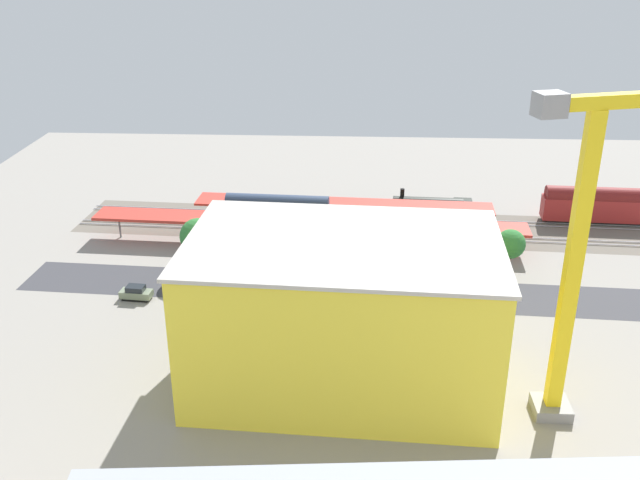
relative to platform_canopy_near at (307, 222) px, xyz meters
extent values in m
plane|color=gray|center=(-9.02, 12.03, -3.86)|extent=(150.79, 150.79, 0.00)
cube|color=#665E54|center=(-9.02, -8.12, -3.86)|extent=(94.91, 19.88, 0.01)
cube|color=#38383D|center=(-9.02, 14.96, -3.86)|extent=(94.59, 14.16, 0.01)
cube|color=#9E9EA8|center=(-9.02, -12.21, -3.68)|extent=(94.11, 5.29, 0.12)
cube|color=#9E9EA8|center=(-9.02, -10.77, -3.68)|extent=(94.11, 5.29, 0.12)
cube|color=#9E9EA8|center=(-9.02, -5.48, -3.68)|extent=(94.11, 5.29, 0.12)
cube|color=#9E9EA8|center=(-9.02, -4.04, -3.68)|extent=(94.11, 5.29, 0.12)
cube|color=#B73328|center=(0.00, 0.00, 0.02)|extent=(66.13, 8.70, 0.46)
cylinder|color=slate|center=(-29.64, 1.63, -2.04)|extent=(0.30, 0.30, 3.65)
cylinder|color=slate|center=(-14.82, 0.81, -2.04)|extent=(0.30, 0.30, 3.65)
cylinder|color=slate|center=(0.00, 0.00, -2.04)|extent=(0.30, 0.30, 3.65)
cylinder|color=slate|center=(14.82, -0.81, -2.04)|extent=(0.30, 0.30, 3.65)
cylinder|color=slate|center=(29.64, -1.63, -2.04)|extent=(0.30, 0.30, 3.65)
cube|color=#B73328|center=(-5.29, -6.83, 0.40)|extent=(47.61, 8.07, 0.35)
cylinder|color=slate|center=(-26.58, -5.66, -1.82)|extent=(0.30, 0.30, 4.09)
cylinder|color=slate|center=(-5.29, -6.83, -1.82)|extent=(0.30, 0.30, 4.09)
cylinder|color=slate|center=(15.99, -8.00, -1.82)|extent=(0.30, 0.30, 4.09)
cube|color=black|center=(-20.71, -11.49, -3.36)|extent=(14.60, 3.38, 1.00)
cylinder|color=black|center=(-19.25, -11.57, -1.42)|extent=(11.69, 3.51, 2.88)
cube|color=black|center=(-25.02, -11.25, -2.08)|extent=(3.09, 3.23, 3.56)
cylinder|color=black|center=(-14.98, -11.80, 0.71)|extent=(0.70, 0.70, 1.40)
cube|color=black|center=(-46.41, -11.49, -3.56)|extent=(15.04, 3.36, 0.60)
cube|color=maroon|center=(-46.41, -11.49, -1.40)|extent=(16.73, 4.09, 3.73)
cylinder|color=maroon|center=(-46.41, -11.49, 0.71)|extent=(16.07, 4.05, 3.18)
cube|color=black|center=(5.07, -4.76, -3.56)|extent=(15.36, 3.26, 0.60)
cube|color=#384C72|center=(5.07, -4.76, -1.27)|extent=(17.08, 3.96, 3.99)
cylinder|color=#273550|center=(5.07, -4.76, 0.98)|extent=(16.41, 3.92, 3.04)
cube|color=black|center=(-22.76, 18.84, -3.71)|extent=(3.82, 1.86, 0.30)
cube|color=navy|center=(-22.76, 18.84, -3.18)|extent=(4.54, 1.96, 0.77)
cube|color=#1E2328|center=(-22.76, 18.84, -2.45)|extent=(2.57, 1.66, 0.69)
cube|color=black|center=(-15.63, 18.34, -3.71)|extent=(4.10, 2.03, 0.30)
cube|color=maroon|center=(-15.63, 18.34, -3.14)|extent=(4.86, 2.15, 0.84)
cube|color=#1E2328|center=(-15.63, 18.34, -2.45)|extent=(2.76, 1.81, 0.55)
cube|color=black|center=(-7.97, 18.21, -3.71)|extent=(3.63, 1.71, 0.30)
cube|color=gray|center=(-7.97, 18.21, -3.13)|extent=(4.31, 1.79, 0.87)
cube|color=#1E2328|center=(-7.97, 18.21, -2.39)|extent=(2.42, 1.56, 0.61)
cube|color=black|center=(-0.63, 17.89, -3.71)|extent=(3.93, 1.76, 0.30)
cube|color=silver|center=(-0.63, 17.89, -3.13)|extent=(4.67, 1.84, 0.86)
cube|color=#1E2328|center=(-0.63, 17.89, -2.44)|extent=(2.62, 1.60, 0.53)
cube|color=black|center=(7.03, 18.58, -3.71)|extent=(3.59, 1.92, 0.30)
cube|color=navy|center=(7.03, 18.58, -3.19)|extent=(4.26, 2.04, 0.75)
cube|color=#1E2328|center=(7.03, 18.58, -2.51)|extent=(2.42, 1.70, 0.62)
cube|color=black|center=(13.71, 18.53, -3.71)|extent=(3.62, 2.10, 0.30)
cube|color=silver|center=(13.71, 18.53, -3.20)|extent=(4.29, 2.23, 0.73)
cube|color=#1E2328|center=(13.71, 18.53, -2.50)|extent=(2.45, 1.84, 0.67)
cube|color=black|center=(21.28, 18.53, -3.71)|extent=(3.60, 2.02, 0.30)
cube|color=gray|center=(21.28, 18.53, -3.12)|extent=(4.27, 2.15, 0.90)
cube|color=#1E2328|center=(21.28, 18.53, -2.32)|extent=(2.44, 1.77, 0.69)
cube|color=yellow|center=(-5.98, 35.27, 4.02)|extent=(31.94, 21.34, 15.77)
cube|color=#B7B2A8|center=(-5.98, 35.27, 12.10)|extent=(32.57, 21.97, 0.40)
cube|color=gray|center=(-27.01, 40.20, -3.26)|extent=(3.60, 3.60, 1.20)
cube|color=yellow|center=(-27.01, 40.20, 11.52)|extent=(1.40, 1.40, 30.76)
cube|color=gray|center=(-22.69, 41.46, 27.50)|extent=(2.86, 2.59, 2.00)
cube|color=black|center=(7.24, 20.89, -3.61)|extent=(8.29, 2.13, 0.50)
cube|color=white|center=(6.16, 20.90, -2.05)|extent=(6.13, 2.34, 2.62)
cube|color=#334C8C|center=(10.30, 20.87, -2.10)|extent=(2.17, 2.32, 2.53)
cylinder|color=brown|center=(14.50, 10.16, -2.01)|extent=(0.37, 0.37, 3.72)
sphere|color=#2D7233|center=(14.50, 10.16, 1.64)|extent=(5.12, 5.12, 5.12)
cylinder|color=brown|center=(-28.57, 9.33, -2.12)|extent=(0.43, 0.43, 3.49)
sphere|color=#2D7233|center=(-28.57, 9.33, 1.06)|extent=(4.08, 4.08, 4.08)
cylinder|color=brown|center=(4.39, 10.77, -2.07)|extent=(0.37, 0.37, 3.59)
sphere|color=#38843D|center=(4.39, 10.77, 1.27)|extent=(4.39, 4.39, 4.39)
cylinder|color=#333333|center=(2.66, 19.60, -1.25)|extent=(0.16, 0.16, 5.22)
cube|color=black|center=(2.66, 19.60, 1.80)|extent=(0.36, 0.36, 0.90)
sphere|color=yellow|center=(2.88, 19.60, 1.50)|extent=(0.20, 0.20, 0.20)
camera|label=1|loc=(-6.82, 99.75, 40.45)|focal=39.96mm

